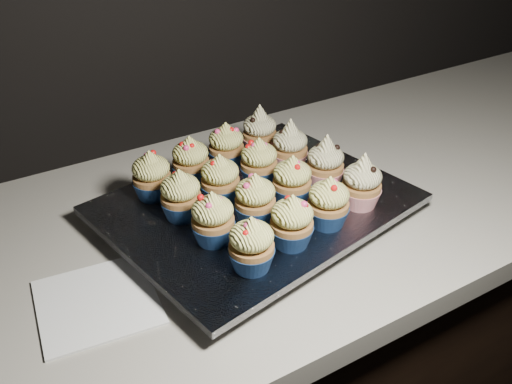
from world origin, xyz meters
The scene contains 21 objects.
cabinet centered at (0.00, 1.70, 0.43)m, with size 2.40×0.60×0.86m, color black.
worktop centered at (0.00, 1.70, 0.88)m, with size 2.44×0.64×0.04m, color beige.
napkin centered at (-0.35, 1.61, 0.90)m, with size 0.15×0.15×0.00m, color white.
baking_tray centered at (-0.06, 1.67, 0.91)m, with size 0.42×0.32×0.02m, color black.
foil_lining centered at (-0.06, 1.67, 0.93)m, with size 0.46×0.36×0.01m, color silver.
cupcake_0 centered at (-0.15, 1.53, 0.97)m, with size 0.06×0.06×0.08m.
cupcake_1 centered at (-0.08, 1.55, 0.97)m, with size 0.06×0.06×0.08m.
cupcake_2 centered at (0.00, 1.56, 0.97)m, with size 0.06×0.06×0.08m.
cupcake_3 centered at (0.07, 1.58, 0.97)m, with size 0.06×0.06×0.10m.
cupcake_4 centered at (-0.17, 1.61, 0.97)m, with size 0.06×0.06×0.08m.
cupcake_5 centered at (-0.09, 1.62, 0.97)m, with size 0.06×0.06×0.08m.
cupcake_6 centered at (-0.01, 1.64, 0.97)m, with size 0.06×0.06×0.08m.
cupcake_7 centered at (0.06, 1.65, 0.97)m, with size 0.06×0.06×0.10m.
cupcake_8 centered at (-0.18, 1.69, 0.97)m, with size 0.06×0.06×0.08m.
cupcake_9 centered at (-0.11, 1.70, 0.97)m, with size 0.06×0.06×0.08m.
cupcake_10 centered at (-0.03, 1.72, 0.97)m, with size 0.06×0.06×0.08m.
cupcake_11 centered at (0.04, 1.73, 0.97)m, with size 0.06×0.06×0.10m.
cupcake_12 centered at (-0.20, 1.77, 0.97)m, with size 0.06×0.06×0.08m.
cupcake_13 centered at (-0.12, 1.78, 0.97)m, with size 0.06×0.06×0.08m.
cupcake_14 centered at (-0.05, 1.80, 0.97)m, with size 0.06×0.06×0.08m.
cupcake_15 centered at (0.03, 1.81, 0.97)m, with size 0.06×0.06×0.10m.
Camera 1 is at (-0.45, 1.02, 1.44)m, focal length 40.00 mm.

